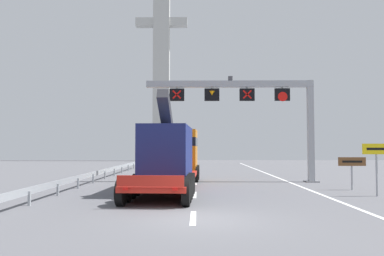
{
  "coord_description": "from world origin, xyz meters",
  "views": [
    {
      "loc": [
        -0.11,
        -12.87,
        2.45
      ],
      "look_at": [
        -0.45,
        10.58,
        3.61
      ],
      "focal_mm": 35.33,
      "sensor_mm": 36.0,
      "label": 1
    }
  ],
  "objects_px": {
    "overhead_lane_gantry": "(251,100)",
    "heavy_haul_truck_red": "(172,154)",
    "exit_sign_yellow": "(377,156)",
    "tourist_info_sign_brown": "(352,165)",
    "bridge_pylon_distant": "(162,47)"
  },
  "relations": [
    {
      "from": "overhead_lane_gantry",
      "to": "heavy_haul_truck_red",
      "type": "relative_size",
      "value": 0.84
    },
    {
      "from": "overhead_lane_gantry",
      "to": "exit_sign_yellow",
      "type": "bearing_deg",
      "value": -55.96
    },
    {
      "from": "heavy_haul_truck_red",
      "to": "tourist_info_sign_brown",
      "type": "xyz_separation_m",
      "value": [
        10.28,
        -1.45,
        -0.58
      ]
    },
    {
      "from": "heavy_haul_truck_red",
      "to": "bridge_pylon_distant",
      "type": "bearing_deg",
      "value": 96.43
    },
    {
      "from": "heavy_haul_truck_red",
      "to": "exit_sign_yellow",
      "type": "xyz_separation_m",
      "value": [
        10.41,
        -4.15,
        -0.03
      ]
    },
    {
      "from": "exit_sign_yellow",
      "to": "bridge_pylon_distant",
      "type": "distance_m",
      "value": 51.63
    },
    {
      "from": "overhead_lane_gantry",
      "to": "heavy_haul_truck_red",
      "type": "height_order",
      "value": "overhead_lane_gantry"
    },
    {
      "from": "heavy_haul_truck_red",
      "to": "exit_sign_yellow",
      "type": "relative_size",
      "value": 5.44
    },
    {
      "from": "heavy_haul_truck_red",
      "to": "bridge_pylon_distant",
      "type": "xyz_separation_m",
      "value": [
        -4.72,
        41.86,
        17.85
      ]
    },
    {
      "from": "exit_sign_yellow",
      "to": "tourist_info_sign_brown",
      "type": "relative_size",
      "value": 1.41
    },
    {
      "from": "overhead_lane_gantry",
      "to": "bridge_pylon_distant",
      "type": "height_order",
      "value": "bridge_pylon_distant"
    },
    {
      "from": "overhead_lane_gantry",
      "to": "heavy_haul_truck_red",
      "type": "bearing_deg",
      "value": -147.37
    },
    {
      "from": "overhead_lane_gantry",
      "to": "tourist_info_sign_brown",
      "type": "relative_size",
      "value": 6.46
    },
    {
      "from": "tourist_info_sign_brown",
      "to": "heavy_haul_truck_red",
      "type": "bearing_deg",
      "value": 171.98
    },
    {
      "from": "heavy_haul_truck_red",
      "to": "tourist_info_sign_brown",
      "type": "distance_m",
      "value": 10.39
    }
  ]
}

